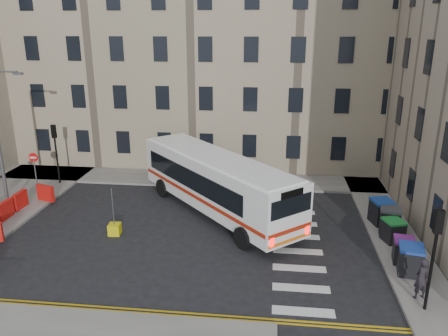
% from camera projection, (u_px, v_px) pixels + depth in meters
% --- Properties ---
extents(ground, '(120.00, 120.00, 0.00)m').
position_uv_depth(ground, '(220.00, 236.00, 22.87)').
color(ground, black).
rests_on(ground, ground).
extents(pavement_north, '(36.00, 3.20, 0.15)m').
position_uv_depth(pavement_north, '(152.00, 177.00, 31.64)').
color(pavement_north, slate).
rests_on(pavement_north, ground).
extents(pavement_east, '(2.40, 26.00, 0.15)m').
position_uv_depth(pavement_east, '(380.00, 212.00, 25.64)').
color(pavement_east, slate).
rests_on(pavement_east, ground).
extents(terrace_north, '(38.30, 10.80, 17.20)m').
position_uv_depth(terrace_north, '(158.00, 51.00, 35.66)').
color(terrace_north, gray).
rests_on(terrace_north, ground).
extents(traffic_light_east, '(0.28, 0.22, 4.10)m').
position_uv_depth(traffic_light_east, '(435.00, 245.00, 15.85)').
color(traffic_light_east, black).
rests_on(traffic_light_east, pavement_east).
extents(traffic_light_nw, '(0.28, 0.22, 4.10)m').
position_uv_depth(traffic_light_nw, '(55.00, 145.00, 29.45)').
color(traffic_light_nw, black).
rests_on(traffic_light_nw, pavement_west).
extents(no_entry_north, '(0.60, 0.08, 3.00)m').
position_uv_depth(no_entry_north, '(34.00, 165.00, 27.86)').
color(no_entry_north, '#595B5E').
rests_on(no_entry_north, pavement_west).
extents(roadworks_barriers, '(1.66, 6.26, 1.00)m').
position_uv_depth(roadworks_barriers, '(11.00, 210.00, 24.44)').
color(roadworks_barriers, red).
rests_on(roadworks_barriers, pavement_west).
extents(bus, '(10.36, 11.19, 3.39)m').
position_uv_depth(bus, '(216.00, 181.00, 25.20)').
color(bus, white).
rests_on(bus, ground).
extents(wheelie_bin_a, '(1.22, 1.34, 1.28)m').
position_uv_depth(wheelie_bin_a, '(410.00, 260.00, 18.95)').
color(wheelie_bin_a, black).
rests_on(wheelie_bin_a, pavement_east).
extents(wheelie_bin_b, '(1.06, 1.17, 1.14)m').
position_uv_depth(wheelie_bin_b, '(403.00, 250.00, 19.89)').
color(wheelie_bin_b, black).
rests_on(wheelie_bin_b, pavement_east).
extents(wheelie_bin_c, '(1.18, 1.27, 1.15)m').
position_uv_depth(wheelie_bin_c, '(393.00, 231.00, 21.83)').
color(wheelie_bin_c, black).
rests_on(wheelie_bin_c, pavement_east).
extents(wheelie_bin_d, '(1.25, 1.37, 1.32)m').
position_uv_depth(wheelie_bin_d, '(390.00, 219.00, 22.89)').
color(wheelie_bin_d, black).
rests_on(wheelie_bin_d, pavement_east).
extents(wheelie_bin_e, '(1.32, 1.44, 1.34)m').
position_uv_depth(wheelie_bin_e, '(382.00, 212.00, 23.85)').
color(wheelie_bin_e, black).
rests_on(wheelie_bin_e, pavement_east).
extents(pedestrian, '(0.73, 0.58, 1.75)m').
position_uv_depth(pedestrian, '(421.00, 278.00, 17.11)').
color(pedestrian, black).
rests_on(pedestrian, pavement_east).
extents(bollard_yellow, '(0.64, 0.64, 0.60)m').
position_uv_depth(bollard_yellow, '(115.00, 229.00, 22.95)').
color(bollard_yellow, '#CCBE0B').
rests_on(bollard_yellow, ground).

